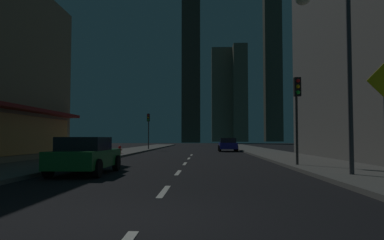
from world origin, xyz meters
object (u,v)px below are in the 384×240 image
at_px(car_parked_far, 228,145).
at_px(street_lamp_right, 326,35).
at_px(fire_hydrant_far_left, 120,150).
at_px(traffic_light_near_right, 297,101).
at_px(car_parked_near, 85,155).
at_px(traffic_light_far_left, 148,123).

xyz_separation_m(car_parked_far, street_lamp_right, (1.78, -26.25, 4.33)).
height_order(car_parked_far, fire_hydrant_far_left, car_parked_far).
relative_size(fire_hydrant_far_left, traffic_light_near_right, 0.16).
distance_m(fire_hydrant_far_left, street_lamp_right, 20.80).
relative_size(car_parked_near, car_parked_far, 1.00).
relative_size(fire_hydrant_far_left, traffic_light_far_left, 0.16).
relative_size(car_parked_far, traffic_light_near_right, 1.01).
bearing_deg(traffic_light_near_right, car_parked_far, 94.99).
bearing_deg(traffic_light_near_right, street_lamp_right, -91.53).
relative_size(car_parked_far, fire_hydrant_far_left, 6.48).
distance_m(car_parked_near, traffic_light_far_left, 28.54).
relative_size(car_parked_far, traffic_light_far_left, 1.01).
bearing_deg(car_parked_near, street_lamp_right, -7.98).
distance_m(traffic_light_near_right, traffic_light_far_left, 27.43).
xyz_separation_m(car_parked_near, traffic_light_near_right, (9.10, 3.25, 2.45)).
height_order(fire_hydrant_far_left, traffic_light_far_left, traffic_light_far_left).
bearing_deg(street_lamp_right, fire_hydrant_far_left, 123.78).
height_order(fire_hydrant_far_left, street_lamp_right, street_lamp_right).
xyz_separation_m(car_parked_near, street_lamp_right, (8.98, -1.26, 4.33)).
bearing_deg(car_parked_far, car_parked_near, -106.07).
relative_size(car_parked_near, traffic_light_far_left, 1.01).
relative_size(traffic_light_near_right, street_lamp_right, 0.64).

